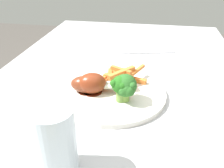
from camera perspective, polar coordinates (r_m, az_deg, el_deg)
name	(u,v)px	position (r m, az deg, el deg)	size (l,w,h in m)	color
dining_table	(116,120)	(0.70, 1.02, -8.33)	(1.28, 0.73, 0.73)	#B7B7BC
dinner_plate	(112,93)	(0.61, 0.00, -2.14)	(0.27, 0.27, 0.01)	white
broccoli_floret_front	(126,87)	(0.55, 3.22, -0.68)	(0.06, 0.05, 0.07)	#87B14B
broccoli_floret_middle	(121,85)	(0.55, 2.13, -0.19)	(0.05, 0.04, 0.06)	#76A048
carrot_fries_pile	(119,77)	(0.63, 1.69, 1.65)	(0.12, 0.13, 0.04)	orange
chicken_drumstick_near	(89,85)	(0.59, -5.47, -0.17)	(0.05, 0.13, 0.04)	#4E1D10
chicken_drumstick_far	(94,83)	(0.59, -4.22, 0.17)	(0.07, 0.13, 0.05)	#561B0D
fork	(148,53)	(0.87, 8.42, 7.27)	(0.19, 0.01, 0.01)	silver
water_glass	(55,142)	(0.40, -13.17, -13.08)	(0.07, 0.07, 0.12)	silver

